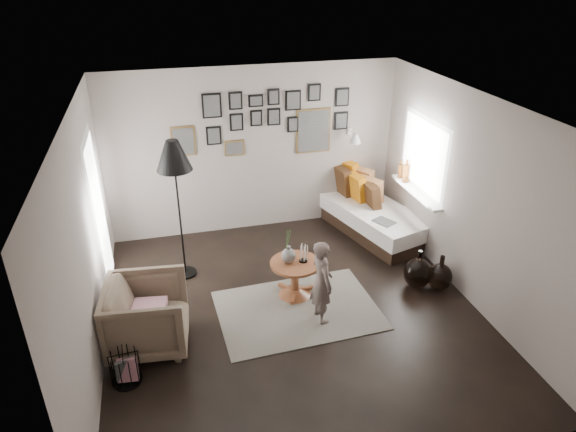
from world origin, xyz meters
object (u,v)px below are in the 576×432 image
object	(u,v)px
vase	(289,253)
magazine_basket	(125,368)
floor_lamp	(174,161)
daybed	(370,211)
demijohn_small	(440,277)
child	(322,282)
armchair	(148,315)
demijohn_large	(418,273)
pedestal_table	(295,280)

from	to	relation	value
vase	magazine_basket	distance (m)	2.33
floor_lamp	daybed	bearing A→B (deg)	11.23
daybed	floor_lamp	distance (m)	3.34
demijohn_small	child	xyz separation A→B (m)	(-1.72, -0.21, 0.35)
armchair	magazine_basket	bearing A→B (deg)	160.18
vase	daybed	distance (m)	2.27
daybed	demijohn_small	size ratio (longest dim) A/B	4.31
armchair	child	bearing A→B (deg)	-85.40
armchair	demijohn_small	bearing A→B (deg)	-81.51
armchair	demijohn_large	distance (m)	3.49
demijohn_small	pedestal_table	bearing A→B (deg)	169.58
armchair	demijohn_large	size ratio (longest dim) A/B	1.59
floor_lamp	demijohn_small	world-z (taller)	floor_lamp
magazine_basket	child	bearing A→B (deg)	11.95
pedestal_table	daybed	world-z (taller)	daybed
floor_lamp	magazine_basket	size ratio (longest dim) A/B	5.35
floor_lamp	demijohn_large	distance (m)	3.50
pedestal_table	floor_lamp	size ratio (longest dim) A/B	0.33
demijohn_large	floor_lamp	bearing A→B (deg)	159.80
vase	armchair	size ratio (longest dim) A/B	0.51
armchair	magazine_basket	world-z (taller)	armchair
pedestal_table	vase	distance (m)	0.42
vase	magazine_basket	bearing A→B (deg)	-152.34
pedestal_table	floor_lamp	xyz separation A→B (m)	(-1.35, 0.87, 1.46)
floor_lamp	vase	bearing A→B (deg)	-33.79
daybed	demijohn_small	bearing A→B (deg)	-98.25
magazine_basket	demijohn_small	bearing A→B (deg)	9.81
floor_lamp	child	distance (m)	2.38
daybed	demijohn_large	bearing A→B (deg)	-106.55
magazine_basket	demijohn_small	distance (m)	4.06
daybed	magazine_basket	bearing A→B (deg)	-162.37
daybed	magazine_basket	world-z (taller)	daybed
daybed	child	bearing A→B (deg)	-142.15
pedestal_table	demijohn_small	world-z (taller)	demijohn_small
pedestal_table	daybed	xyz separation A→B (m)	(1.65, 1.46, 0.09)
magazine_basket	demijohn_large	size ratio (longest dim) A/B	0.66
vase	child	world-z (taller)	child
pedestal_table	floor_lamp	distance (m)	2.16
vase	magazine_basket	size ratio (longest dim) A/B	1.25
magazine_basket	child	size ratio (longest dim) A/B	0.34
armchair	demijohn_small	distance (m)	3.75
pedestal_table	magazine_basket	xyz separation A→B (m)	(-2.10, -1.04, -0.05)
floor_lamp	demijohn_large	world-z (taller)	floor_lamp
daybed	armchair	size ratio (longest dim) A/B	2.46
daybed	magazine_basket	distance (m)	4.51
pedestal_table	magazine_basket	bearing A→B (deg)	-153.68
magazine_basket	demijohn_large	xyz separation A→B (m)	(3.74, 0.81, 0.03)
demijohn_large	demijohn_small	world-z (taller)	demijohn_large
pedestal_table	floor_lamp	world-z (taller)	floor_lamp
armchair	floor_lamp	world-z (taller)	floor_lamp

